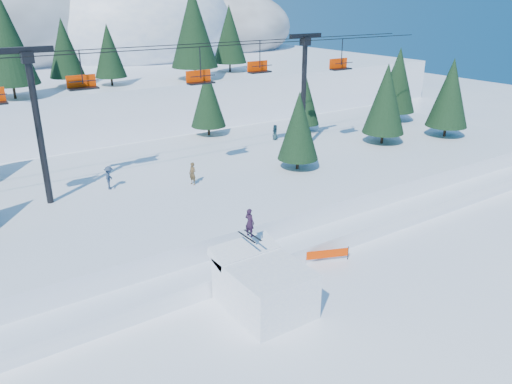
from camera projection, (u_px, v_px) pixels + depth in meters
ground at (323, 320)px, 25.79m from camera, size 160.00×160.00×0.00m
mid_shelf at (172, 193)px, 39.25m from camera, size 70.00×22.00×2.50m
berm at (240, 250)px, 31.78m from camera, size 70.00×6.00×1.10m
jump_kicker at (264, 285)px, 26.37m from camera, size 3.78×5.15×5.22m
chairlift at (178, 88)px, 36.89m from camera, size 46.00×3.21×10.28m
conifer_stand at (183, 120)px, 38.85m from camera, size 62.54×17.58×8.22m
distant_skiers at (135, 175)px, 37.01m from camera, size 27.64×7.65×1.73m
banner_near at (327, 254)px, 31.31m from camera, size 2.66×1.09×0.90m
banner_far at (381, 220)px, 36.16m from camera, size 2.71×0.97×0.90m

